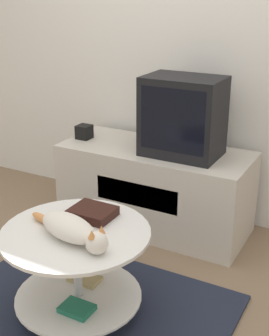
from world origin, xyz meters
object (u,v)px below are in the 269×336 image
object	(u,v)px
dvd_box	(93,213)
cat	(72,229)
tv	(183,117)
speaker	(84,132)

from	to	relation	value
dvd_box	cat	bearing A→B (deg)	-79.52
tv	dvd_box	bearing A→B (deg)	-96.42
dvd_box	tv	bearing A→B (deg)	83.58
tv	dvd_box	distance (m)	0.98
dvd_box	cat	world-z (taller)	cat
speaker	dvd_box	world-z (taller)	speaker
speaker	cat	world-z (taller)	speaker
tv	dvd_box	world-z (taller)	tv
tv	speaker	bearing A→B (deg)	-178.31
dvd_box	cat	distance (m)	0.25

